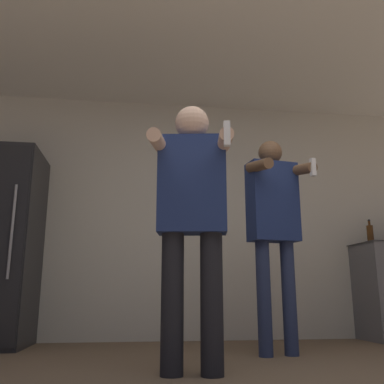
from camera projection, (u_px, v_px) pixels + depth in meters
wall_back at (193, 216)px, 4.61m from camera, size 7.00×0.06×2.55m
ceiling_slab at (214, 36)px, 3.59m from camera, size 7.00×3.20×0.05m
bottle_dark_rum at (370, 234)px, 4.55m from camera, size 0.07×0.07×0.26m
person_woman_foreground at (192, 210)px, 2.66m from camera, size 0.55×0.59×1.66m
person_man_side at (274, 218)px, 3.47m from camera, size 0.51×0.50×1.72m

